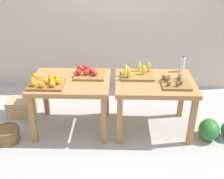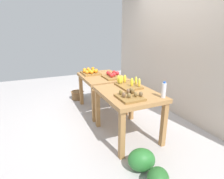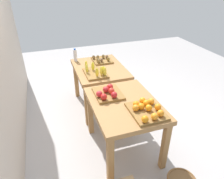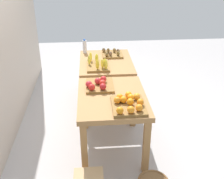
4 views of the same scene
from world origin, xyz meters
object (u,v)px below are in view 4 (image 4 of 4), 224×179
Objects in this scene: apple_bin at (99,85)px; banana_crate at (98,64)px; display_table_right at (106,68)px; kiwi_bin at (112,54)px; watermelon_pile at (114,75)px; orange_bin at (129,103)px; water_bottle at (85,46)px; display_table_left at (112,104)px.

apple_bin is 0.66m from banana_crate.
kiwi_bin is at bearing -24.83° from display_table_right.
watermelon_pile is (0.86, -0.21, -0.51)m from display_table_right.
display_table_right is at bearing -28.27° from banana_crate.
display_table_right is at bearing 6.41° from orange_bin.
water_bottle is at bearing 14.89° from orange_bin.
watermelon_pile is at bearing -11.33° from apple_bin.
display_table_left is 4.53× the size of water_bottle.
display_table_right is 1.41m from orange_bin.
apple_bin reaches higher than display_table_right.
watermelon_pile is at bearing -1.34° from orange_bin.
water_bottle is at bearing 11.91° from display_table_left.
display_table_right is 1.53× the size of watermelon_pile.
kiwi_bin is at bearing -4.64° from display_table_left.
display_table_left is at bearing 175.36° from kiwi_bin.
orange_bin is at bearing -166.07° from banana_crate.
orange_bin is at bearing -178.38° from kiwi_bin.
display_table_left is 2.36× the size of banana_crate.
kiwi_bin is 0.53× the size of watermelon_pile.
kiwi_bin is at bearing -111.61° from water_bottle.
water_bottle is 0.34× the size of watermelon_pile.
watermelon_pile is (2.26, -0.05, -0.66)m from orange_bin.
kiwi_bin is 0.91m from watermelon_pile.
display_table_left is 1.58m from water_bottle.
orange_bin is at bearing 178.66° from watermelon_pile.
display_table_left is 0.30m from apple_bin.
kiwi_bin is at bearing -26.58° from banana_crate.
banana_crate is at bearing -1.24° from apple_bin.
banana_crate reaches higher than kiwi_bin.
kiwi_bin is 0.47m from water_bottle.
display_table_right is 0.92m from apple_bin.
apple_bin is (-0.90, 0.14, 0.15)m from display_table_right.
apple_bin is 0.91× the size of banana_crate.
display_table_right is 0.30m from kiwi_bin.
banana_crate is at bearing 8.36° from display_table_left.
water_bottle is (0.17, 0.43, 0.08)m from kiwi_bin.
banana_crate is 1.22× the size of kiwi_bin.
display_table_right is (1.12, 0.00, 0.00)m from display_table_left.
orange_bin is at bearing -150.18° from display_table_left.
apple_bin is at bearing 170.91° from display_table_right.
orange_bin is (-1.39, -0.16, 0.15)m from display_table_right.
display_table_right is at bearing 0.00° from display_table_left.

